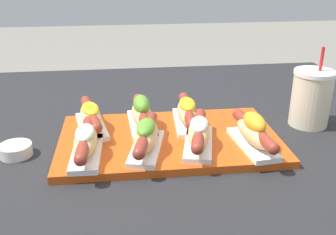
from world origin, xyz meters
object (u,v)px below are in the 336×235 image
(hot_dog_5, at_px, (142,113))
(hot_dog_1, at_px, (146,137))
(hot_dog_6, at_px, (187,113))
(sauce_bowl, at_px, (16,149))
(hot_dog_0, at_px, (86,142))
(drink_cup, at_px, (311,98))
(serving_tray, at_px, (169,140))
(hot_dog_4, at_px, (91,117))
(hot_dog_3, at_px, (254,132))
(hot_dog_2, at_px, (199,133))

(hot_dog_5, bearing_deg, hot_dog_1, -89.15)
(hot_dog_6, height_order, sauce_bowl, hot_dog_6)
(hot_dog_0, height_order, hot_dog_5, hot_dog_5)
(sauce_bowl, xyz_separation_m, drink_cup, (0.73, 0.09, 0.06))
(hot_dog_0, relative_size, hot_dog_6, 1.00)
(serving_tray, distance_m, hot_dog_4, 0.20)
(sauce_bowl, bearing_deg, hot_dog_5, 16.10)
(serving_tray, relative_size, hot_dog_4, 2.51)
(hot_dog_0, xyz_separation_m, hot_dog_3, (0.37, -0.00, 0.00))
(hot_dog_1, distance_m, hot_dog_4, 0.18)
(hot_dog_2, xyz_separation_m, hot_dog_6, (-0.01, 0.12, 0.00))
(hot_dog_6, bearing_deg, sauce_bowl, -168.54)
(hot_dog_4, xyz_separation_m, hot_dog_6, (0.24, -0.00, 0.00))
(serving_tray, height_order, hot_dog_5, hot_dog_5)
(drink_cup, bearing_deg, hot_dog_2, -158.67)
(hot_dog_1, height_order, hot_dog_3, hot_dog_3)
(hot_dog_4, bearing_deg, hot_dog_2, -27.10)
(serving_tray, relative_size, hot_dog_1, 2.52)
(hot_dog_4, relative_size, drink_cup, 1.00)
(serving_tray, bearing_deg, hot_dog_1, -131.57)
(hot_dog_4, bearing_deg, serving_tray, -19.74)
(hot_dog_5, xyz_separation_m, drink_cup, (0.44, 0.00, 0.02))
(hot_dog_2, relative_size, hot_dog_4, 0.99)
(hot_dog_1, height_order, drink_cup, drink_cup)
(serving_tray, xyz_separation_m, hot_dog_0, (-0.19, -0.07, 0.04))
(hot_dog_5, bearing_deg, hot_dog_6, -0.89)
(hot_dog_1, bearing_deg, hot_dog_0, -176.40)
(hot_dog_0, relative_size, hot_dog_4, 1.02)
(hot_dog_4, xyz_separation_m, hot_dog_5, (0.12, -0.00, 0.00))
(hot_dog_2, bearing_deg, sauce_bowl, 174.58)
(hot_dog_1, distance_m, hot_dog_2, 0.12)
(hot_dog_0, bearing_deg, sauce_bowl, 161.49)
(hot_dog_6, relative_size, sauce_bowl, 2.91)
(hot_dog_2, bearing_deg, hot_dog_1, -176.57)
(sauce_bowl, bearing_deg, hot_dog_0, -18.51)
(hot_dog_1, height_order, sauce_bowl, hot_dog_1)
(hot_dog_1, relative_size, hot_dog_6, 0.98)
(hot_dog_5, bearing_deg, sauce_bowl, -163.90)
(hot_dog_4, height_order, sauce_bowl, hot_dog_4)
(hot_dog_1, xyz_separation_m, drink_cup, (0.44, 0.13, 0.02))
(hot_dog_3, relative_size, hot_dog_6, 1.00)
(hot_dog_0, height_order, hot_dog_3, hot_dog_3)
(hot_dog_1, bearing_deg, hot_dog_6, 48.71)
(hot_dog_0, bearing_deg, drink_cup, 13.87)
(hot_dog_1, xyz_separation_m, hot_dog_5, (-0.00, 0.13, 0.00))
(sauce_bowl, relative_size, drink_cup, 0.35)
(hot_dog_3, xyz_separation_m, hot_dog_5, (-0.24, 0.14, 0.00))
(sauce_bowl, bearing_deg, serving_tray, 3.29)
(hot_dog_2, height_order, hot_dog_6, hot_dog_6)
(hot_dog_4, bearing_deg, sauce_bowl, -152.25)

